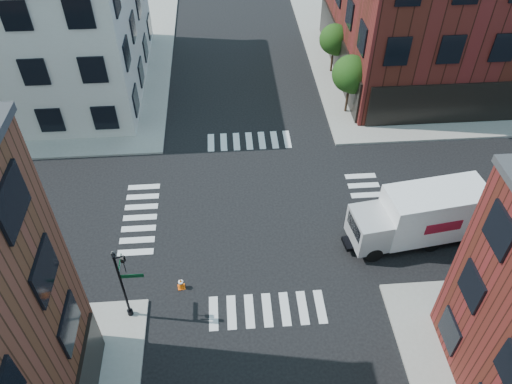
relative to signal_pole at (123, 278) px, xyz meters
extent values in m
plane|color=black|center=(6.72, 6.68, -2.86)|extent=(120.00, 120.00, 0.00)
cube|color=gray|center=(27.72, 27.68, -2.78)|extent=(30.00, 30.00, 0.15)
cube|color=gray|center=(-14.28, 27.68, -2.78)|extent=(30.00, 30.00, 0.15)
cylinder|color=black|center=(14.22, 16.68, -1.97)|extent=(0.18, 0.18, 1.47)
cylinder|color=black|center=(14.22, 16.68, -1.24)|extent=(0.12, 0.12, 1.47)
sphere|color=#16340E|center=(14.22, 16.68, 0.44)|extent=(2.69, 2.69, 2.69)
sphere|color=#16340E|center=(14.47, 16.58, -0.10)|extent=(1.85, 1.85, 1.85)
cylinder|color=black|center=(14.22, 22.68, -2.04)|extent=(0.18, 0.18, 1.33)
cylinder|color=black|center=(14.22, 22.68, -1.38)|extent=(0.12, 0.12, 1.33)
sphere|color=#16340E|center=(14.22, 22.68, 0.14)|extent=(2.43, 2.43, 2.43)
sphere|color=#16340E|center=(14.47, 22.58, -0.35)|extent=(1.67, 1.67, 1.67)
cylinder|color=black|center=(-0.08, -0.12, -0.56)|extent=(0.12, 0.12, 4.60)
cylinder|color=black|center=(-0.08, -0.12, -2.56)|extent=(0.28, 0.28, 0.30)
cube|color=#053819|center=(0.47, -0.12, 0.29)|extent=(1.10, 0.03, 0.22)
cube|color=#053819|center=(-0.08, 0.43, 0.54)|extent=(0.03, 1.10, 0.22)
imported|color=black|center=(0.27, -0.02, 1.04)|extent=(0.22, 0.18, 1.10)
imported|color=black|center=(-0.18, 0.23, 1.04)|extent=(0.18, 0.22, 1.10)
cube|color=silver|center=(16.24, 3.96, -0.86)|extent=(5.80, 3.11, 2.96)
cube|color=maroon|center=(16.40, 2.76, -0.86)|extent=(2.08, 0.32, 0.67)
cube|color=maroon|center=(16.08, 5.16, -0.86)|extent=(2.08, 0.32, 0.67)
cube|color=#B2B2B4|center=(12.65, 3.47, -1.38)|extent=(2.20, 2.53, 1.91)
cube|color=black|center=(11.75, 3.34, -1.05)|extent=(0.34, 1.81, 0.86)
cube|color=black|center=(15.11, 3.80, -2.38)|extent=(7.69, 1.98, 0.24)
cylinder|color=black|center=(12.79, 2.48, -2.38)|extent=(0.99, 0.46, 0.95)
cylinder|color=black|center=(12.51, 4.46, -2.38)|extent=(0.99, 0.46, 0.95)
cylinder|color=black|center=(16.19, 2.94, -2.38)|extent=(0.99, 0.46, 0.95)
cylinder|color=black|center=(15.91, 4.93, -2.38)|extent=(0.99, 0.46, 0.95)
cylinder|color=black|center=(18.45, 3.25, -2.38)|extent=(0.99, 0.46, 0.95)
cylinder|color=black|center=(18.18, 5.24, -2.38)|extent=(0.99, 0.46, 0.95)
cube|color=#FC600B|center=(2.37, 1.40, -2.84)|extent=(0.43, 0.43, 0.04)
cone|color=#FC600B|center=(2.37, 1.40, -2.51)|extent=(0.40, 0.40, 0.69)
cylinder|color=white|center=(2.37, 1.40, -2.41)|extent=(0.27, 0.27, 0.08)
camera|label=1|loc=(5.09, -14.45, 18.67)|focal=35.00mm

